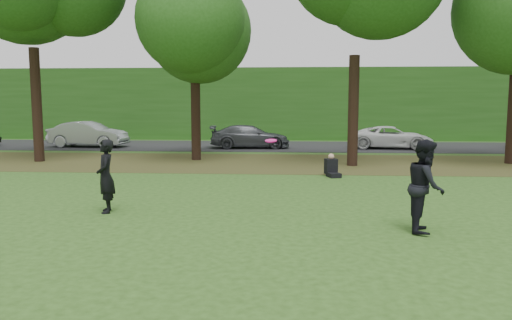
% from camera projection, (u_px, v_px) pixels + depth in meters
% --- Properties ---
extents(ground, '(120.00, 120.00, 0.00)m').
position_uv_depth(ground, '(215.00, 250.00, 9.28)').
color(ground, '#284716').
rests_on(ground, ground).
extents(leaf_litter, '(60.00, 7.00, 0.01)m').
position_uv_depth(leaf_litter, '(259.00, 163.00, 22.15)').
color(leaf_litter, '#51381C').
rests_on(leaf_litter, ground).
extents(street, '(70.00, 7.00, 0.02)m').
position_uv_depth(street, '(268.00, 146.00, 30.07)').
color(street, black).
rests_on(street, ground).
extents(far_hedge, '(70.00, 3.00, 5.00)m').
position_uv_depth(far_hedge, '(272.00, 104.00, 35.72)').
color(far_hedge, '#235117').
rests_on(far_hedge, ground).
extents(player_left, '(0.63, 0.77, 1.81)m').
position_uv_depth(player_left, '(106.00, 176.00, 12.27)').
color(player_left, black).
rests_on(player_left, ground).
extents(player_right, '(0.93, 1.09, 1.96)m').
position_uv_depth(player_right, '(426.00, 186.00, 10.46)').
color(player_right, black).
rests_on(player_right, ground).
extents(parked_cars, '(38.99, 2.96, 1.54)m').
position_uv_depth(parked_cars, '(232.00, 135.00, 29.09)').
color(parked_cars, black).
rests_on(parked_cars, street).
extents(frisbee, '(0.28, 0.28, 0.08)m').
position_uv_depth(frisbee, '(271.00, 141.00, 11.48)').
color(frisbee, '#EB1387').
rests_on(frisbee, ground).
extents(seated_person, '(0.61, 0.82, 0.83)m').
position_uv_depth(seated_person, '(332.00, 168.00, 18.18)').
color(seated_person, black).
rests_on(seated_person, ground).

